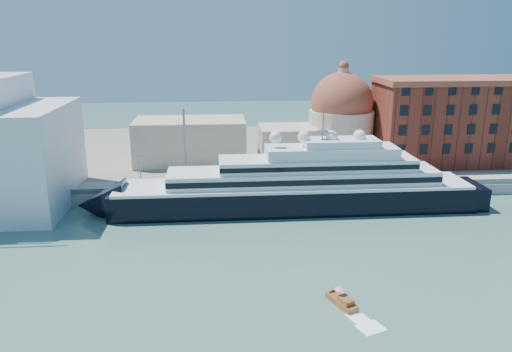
{
  "coord_description": "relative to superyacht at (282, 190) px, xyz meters",
  "views": [
    {
      "loc": [
        -13.2,
        -77.51,
        36.72
      ],
      "look_at": [
        -5.21,
        18.0,
        9.12
      ],
      "focal_mm": 35.0,
      "sensor_mm": 36.0,
      "label": 1
    }
  ],
  "objects": [
    {
      "name": "quay",
      "position": [
        -0.86,
        11.0,
        -3.21
      ],
      "size": [
        180.0,
        10.0,
        2.5
      ],
      "primitive_type": "cube",
      "color": "gray",
      "rests_on": "ground"
    },
    {
      "name": "quay_fence",
      "position": [
        -0.86,
        6.5,
        -1.36
      ],
      "size": [
        180.0,
        0.1,
        1.2
      ],
      "primitive_type": "cube",
      "color": "slate",
      "rests_on": "quay"
    },
    {
      "name": "service_barge",
      "position": [
        -56.02,
        -2.5,
        -3.59
      ],
      "size": [
        13.85,
        5.54,
        3.05
      ],
      "rotation": [
        0.0,
        0.0,
        0.08
      ],
      "color": "white",
      "rests_on": "ground"
    },
    {
      "name": "land",
      "position": [
        -0.86,
        52.0,
        -3.46
      ],
      "size": [
        260.0,
        72.0,
        2.0
      ],
      "primitive_type": "cube",
      "color": "slate",
      "rests_on": "ground"
    },
    {
      "name": "water_taxi",
      "position": [
        3.15,
        -39.61,
        -3.83
      ],
      "size": [
        3.71,
        5.79,
        2.61
      ],
      "rotation": [
        0.0,
        0.0,
        0.37
      ],
      "color": "maroon",
      "rests_on": "ground"
    },
    {
      "name": "lamp_posts",
      "position": [
        -13.53,
        9.27,
        5.38
      ],
      "size": [
        120.8,
        2.4,
        18.0
      ],
      "color": "slate",
      "rests_on": "quay"
    },
    {
      "name": "ground",
      "position": [
        -0.86,
        -23.0,
        -4.46
      ],
      "size": [
        400.0,
        400.0,
        0.0
      ],
      "primitive_type": "plane",
      "color": "#38615A",
      "rests_on": "ground"
    },
    {
      "name": "superyacht",
      "position": [
        0.0,
        0.0,
        0.0
      ],
      "size": [
        86.5,
        11.99,
        25.85
      ],
      "color": "black",
      "rests_on": "ground"
    },
    {
      "name": "church",
      "position": [
        5.52,
        34.72,
        6.45
      ],
      "size": [
        66.0,
        18.0,
        25.5
      ],
      "color": "beige",
      "rests_on": "land"
    },
    {
      "name": "warehouse",
      "position": [
        51.14,
        29.0,
        9.33
      ],
      "size": [
        43.0,
        19.0,
        23.25
      ],
      "color": "maroon",
      "rests_on": "land"
    }
  ]
}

